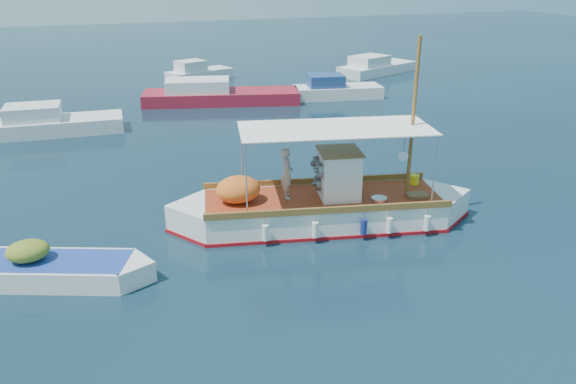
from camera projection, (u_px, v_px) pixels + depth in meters
name	position (u px, v px, depth m)	size (l,w,h in m)	color
ground	(310.00, 232.00, 19.12)	(160.00, 160.00, 0.00)	black
fishing_caique	(321.00, 208.00, 19.60)	(10.57, 4.57, 6.60)	white
dinghy	(54.00, 271.00, 16.10)	(5.38, 3.06, 1.41)	white
bg_boat_nw	(51.00, 124.00, 30.27)	(7.11, 2.80, 1.80)	silver
bg_boat_n	(217.00, 96.00, 36.99)	(10.53, 5.26, 1.80)	maroon
bg_boat_ne	(335.00, 91.00, 38.51)	(6.22, 3.26, 1.80)	silver
bg_boat_e	(376.00, 68.00, 47.00)	(7.83, 5.18, 1.80)	silver
bg_boat_far_n	(198.00, 74.00, 44.41)	(5.54, 3.64, 1.80)	silver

